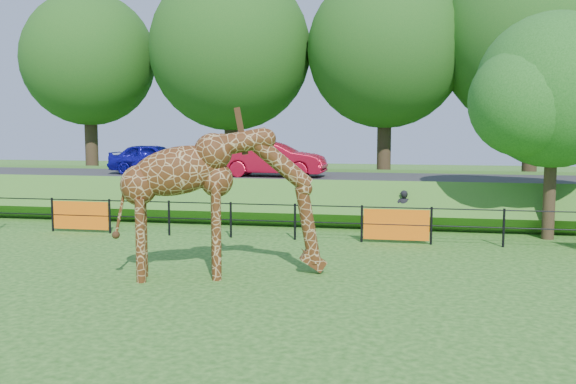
% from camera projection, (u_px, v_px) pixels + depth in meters
% --- Properties ---
extents(ground, '(90.00, 90.00, 0.00)m').
position_uv_depth(ground, '(215.00, 319.00, 11.49)').
color(ground, '#1E5114').
rests_on(ground, ground).
extents(giraffe, '(4.80, 2.39, 3.41)m').
position_uv_depth(giraffe, '(222.00, 203.00, 14.47)').
color(giraffe, '#4E2810').
rests_on(giraffe, ground).
extents(perimeter_fence, '(28.07, 0.10, 1.10)m').
position_uv_depth(perimeter_fence, '(295.00, 222.00, 19.24)').
color(perimeter_fence, black).
rests_on(perimeter_fence, ground).
extents(embankment, '(40.00, 9.00, 1.30)m').
position_uv_depth(embankment, '(328.00, 192.00, 26.55)').
color(embankment, '#1E5114').
rests_on(embankment, ground).
extents(road, '(40.00, 5.00, 0.12)m').
position_uv_depth(road, '(323.00, 178.00, 25.01)').
color(road, '#2C2C2F').
rests_on(road, embankment).
extents(car_blue, '(3.77, 1.71, 1.26)m').
position_uv_depth(car_blue, '(154.00, 159.00, 26.24)').
color(car_blue, '#1916B6').
rests_on(car_blue, road).
extents(car_red, '(4.16, 1.57, 1.36)m').
position_uv_depth(car_red, '(273.00, 159.00, 25.04)').
color(car_red, red).
rests_on(car_red, road).
extents(visitor, '(0.55, 0.43, 1.35)m').
position_uv_depth(visitor, '(403.00, 211.00, 20.65)').
color(visitor, black).
rests_on(visitor, ground).
extents(tree_east, '(5.40, 4.71, 6.76)m').
position_uv_depth(tree_east, '(557.00, 97.00, 18.99)').
color(tree_east, black).
rests_on(tree_east, ground).
extents(bg_tree_line, '(37.30, 8.80, 11.82)m').
position_uv_depth(bg_tree_line, '(383.00, 49.00, 31.84)').
color(bg_tree_line, black).
rests_on(bg_tree_line, ground).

